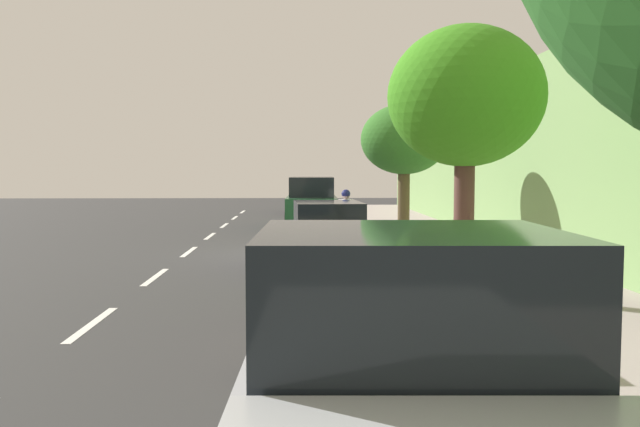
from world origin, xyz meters
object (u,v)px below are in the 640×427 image
(fire_hydrant, at_px, (396,250))
(parked_sedan_black_farthest, at_px, (310,199))
(parked_suv_green_far, at_px, (312,201))
(bicycle_at_curb, at_px, (338,234))
(cyclist_with_backpack, at_px, (347,212))
(street_tree_far_end, at_px, (404,141))
(street_tree_mid_block, at_px, (466,99))
(parked_sedan_dark_blue_mid, at_px, (328,234))
(parked_sedan_tan_second, at_px, (349,286))

(fire_hydrant, bearing_deg, parked_sedan_black_farthest, 94.21)
(parked_suv_green_far, distance_m, bicycle_at_curb, 6.18)
(parked_sedan_black_farthest, bearing_deg, fire_hydrant, -85.79)
(parked_sedan_black_farthest, distance_m, cyclist_with_backpack, 15.20)
(cyclist_with_backpack, bearing_deg, street_tree_far_end, -41.70)
(parked_sedan_black_farthest, distance_m, street_tree_far_end, 16.80)
(street_tree_far_end, xyz_separation_m, fire_hydrant, (-0.78, -3.94, -2.48))
(street_tree_mid_block, xyz_separation_m, fire_hydrant, (-0.78, 2.53, -2.91))
(parked_suv_green_far, xyz_separation_m, street_tree_far_end, (2.37, -7.88, 2.04))
(parked_sedan_dark_blue_mid, relative_size, bicycle_at_curb, 3.44)
(parked_sedan_tan_second, distance_m, street_tree_far_end, 9.57)
(bicycle_at_curb, bearing_deg, street_tree_mid_block, -78.50)
(cyclist_with_backpack, xyz_separation_m, street_tree_far_end, (1.46, -1.30, 2.03))
(parked_sedan_tan_second, distance_m, parked_sedan_black_farthest, 25.51)
(parked_suv_green_far, relative_size, bicycle_at_curb, 3.63)
(cyclist_with_backpack, bearing_deg, parked_suv_green_far, 97.83)
(parked_suv_green_far, xyz_separation_m, bicycle_at_curb, (0.69, -6.10, -0.67))
(parked_sedan_black_farthest, height_order, street_tree_far_end, street_tree_far_end)
(bicycle_at_curb, bearing_deg, parked_sedan_black_farthest, 92.37)
(cyclist_with_backpack, bearing_deg, parked_sedan_tan_second, -93.96)
(parked_sedan_dark_blue_mid, bearing_deg, cyclist_with_backpack, 78.58)
(parked_sedan_tan_second, distance_m, parked_suv_green_far, 16.91)
(parked_sedan_tan_second, distance_m, parked_sedan_dark_blue_mid, 6.92)
(bicycle_at_curb, relative_size, street_tree_far_end, 0.34)
(street_tree_far_end, bearing_deg, parked_suv_green_far, 106.73)
(bicycle_at_curb, xyz_separation_m, cyclist_with_backpack, (0.21, -0.47, 0.68))
(parked_sedan_dark_blue_mid, relative_size, parked_suv_green_far, 0.95)
(street_tree_mid_block, distance_m, street_tree_far_end, 6.48)
(parked_sedan_tan_second, xyz_separation_m, fire_hydrant, (1.40, 5.09, -0.16))
(street_tree_far_end, distance_m, fire_hydrant, 4.72)
(parked_sedan_dark_blue_mid, height_order, parked_suv_green_far, parked_suv_green_far)
(cyclist_with_backpack, distance_m, street_tree_far_end, 2.82)
(fire_hydrant, bearing_deg, cyclist_with_backpack, 97.42)
(bicycle_at_curb, relative_size, street_tree_mid_block, 0.29)
(parked_sedan_black_farthest, bearing_deg, bicycle_at_curb, -87.63)
(parked_sedan_tan_second, height_order, fire_hydrant, parked_sedan_tan_second)
(parked_suv_green_far, distance_m, cyclist_with_backpack, 6.64)
(parked_suv_green_far, distance_m, street_tree_far_end, 8.48)
(street_tree_far_end, relative_size, fire_hydrant, 4.63)
(parked_sedan_tan_second, xyz_separation_m, parked_sedan_black_farthest, (-0.11, 25.51, 0.00))
(cyclist_with_backpack, height_order, street_tree_mid_block, street_tree_mid_block)
(fire_hydrant, bearing_deg, parked_suv_green_far, 97.65)
(parked_sedan_dark_blue_mid, bearing_deg, parked_suv_green_far, 91.24)
(parked_sedan_tan_second, bearing_deg, parked_sedan_dark_blue_mid, 89.79)
(parked_sedan_dark_blue_mid, distance_m, parked_suv_green_far, 9.99)
(parked_sedan_tan_second, relative_size, parked_suv_green_far, 0.93)
(parked_sedan_black_farthest, height_order, cyclist_with_backpack, cyclist_with_backpack)
(parked_suv_green_far, relative_size, street_tree_mid_block, 1.04)
(parked_sedan_black_farthest, xyz_separation_m, street_tree_far_end, (2.28, -16.48, 2.31))
(parked_sedan_tan_second, relative_size, cyclist_with_backpack, 2.59)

